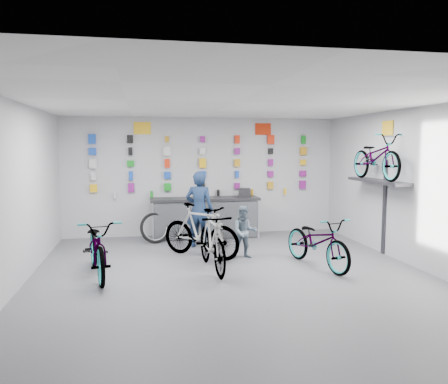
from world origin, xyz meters
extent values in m
plane|color=#505055|center=(0.00, 0.00, 0.00)|extent=(8.00, 8.00, 0.00)
plane|color=white|center=(0.00, 0.00, 3.00)|extent=(8.00, 8.00, 0.00)
plane|color=silver|center=(0.00, 4.00, 1.50)|extent=(7.00, 0.00, 7.00)
plane|color=silver|center=(0.00, -4.00, 1.50)|extent=(7.00, 0.00, 7.00)
plane|color=silver|center=(-3.50, 0.00, 1.50)|extent=(0.00, 8.00, 8.00)
plane|color=silver|center=(3.50, 0.00, 1.50)|extent=(0.00, 8.00, 8.00)
cube|color=black|center=(0.00, 3.55, 0.45)|extent=(2.60, 0.60, 0.90)
cube|color=silver|center=(0.00, 3.25, 0.48)|extent=(2.60, 0.02, 0.90)
cube|color=silver|center=(-1.30, 3.25, 0.48)|extent=(0.04, 0.04, 0.96)
cube|color=silver|center=(1.30, 3.25, 0.48)|extent=(0.04, 0.04, 0.96)
cube|color=black|center=(0.00, 3.55, 0.97)|extent=(2.70, 0.66, 0.06)
cube|color=yellow|center=(-2.70, 3.93, 1.25)|extent=(0.17, 0.06, 0.19)
cube|color=#821777|center=(-1.80, 3.93, 1.25)|extent=(0.15, 0.06, 0.23)
cube|color=#128D1C|center=(-0.90, 3.93, 1.25)|extent=(0.17, 0.06, 0.19)
cube|color=black|center=(0.00, 3.93, 1.25)|extent=(0.10, 0.06, 0.23)
cube|color=#821777|center=(0.90, 3.93, 1.25)|extent=(0.14, 0.06, 0.15)
cube|color=#C58818|center=(1.80, 3.93, 1.25)|extent=(0.15, 0.06, 0.19)
cube|color=#821777|center=(2.70, 3.93, 1.25)|extent=(0.17, 0.06, 0.22)
cube|color=silver|center=(-2.70, 3.93, 1.55)|extent=(0.11, 0.06, 0.19)
cube|color=blue|center=(-1.80, 3.93, 1.55)|extent=(0.10, 0.06, 0.22)
cube|color=blue|center=(-0.90, 3.93, 1.55)|extent=(0.16, 0.06, 0.17)
cube|color=blue|center=(0.00, 3.93, 1.55)|extent=(0.15, 0.06, 0.18)
cube|color=blue|center=(0.90, 3.93, 1.55)|extent=(0.09, 0.06, 0.17)
cube|color=#821777|center=(1.80, 3.93, 1.55)|extent=(0.15, 0.06, 0.15)
cube|color=#821777|center=(2.70, 3.93, 1.55)|extent=(0.18, 0.06, 0.15)
cube|color=silver|center=(-2.70, 3.93, 1.85)|extent=(0.17, 0.06, 0.22)
cube|color=#128D1C|center=(-1.80, 3.93, 1.85)|extent=(0.17, 0.06, 0.15)
cube|color=red|center=(-0.90, 3.93, 1.85)|extent=(0.13, 0.06, 0.22)
cube|color=yellow|center=(0.00, 3.93, 1.85)|extent=(0.17, 0.06, 0.24)
cube|color=#C58818|center=(0.90, 3.93, 1.85)|extent=(0.15, 0.06, 0.19)
cube|color=#821777|center=(1.80, 3.93, 1.85)|extent=(0.13, 0.06, 0.17)
cube|color=yellow|center=(2.70, 3.93, 1.85)|extent=(0.15, 0.06, 0.14)
cube|color=blue|center=(-2.70, 3.93, 2.15)|extent=(0.18, 0.06, 0.17)
cube|color=black|center=(-1.80, 3.93, 2.15)|extent=(0.10, 0.06, 0.20)
cube|color=silver|center=(-0.90, 3.93, 2.15)|extent=(0.17, 0.06, 0.22)
cube|color=silver|center=(0.00, 3.93, 2.15)|extent=(0.14, 0.06, 0.15)
cube|color=#821777|center=(0.90, 3.93, 2.15)|extent=(0.13, 0.06, 0.16)
cube|color=black|center=(1.80, 3.93, 2.15)|extent=(0.12, 0.06, 0.16)
cube|color=#C58818|center=(2.70, 3.93, 2.15)|extent=(0.17, 0.06, 0.21)
cube|color=blue|center=(-2.70, 3.93, 2.45)|extent=(0.17, 0.06, 0.23)
cube|color=black|center=(-1.80, 3.93, 2.45)|extent=(0.15, 0.06, 0.20)
cube|color=#C58818|center=(-0.90, 3.93, 2.45)|extent=(0.10, 0.06, 0.15)
cube|color=#821777|center=(0.00, 3.93, 2.45)|extent=(0.12, 0.06, 0.16)
cube|color=red|center=(0.90, 3.93, 2.45)|extent=(0.12, 0.06, 0.21)
cube|color=red|center=(1.80, 3.93, 2.45)|extent=(0.18, 0.06, 0.24)
cube|color=#128D1C|center=(2.70, 3.93, 2.45)|extent=(0.11, 0.06, 0.21)
cylinder|color=silver|center=(-2.20, 3.91, 1.08)|extent=(0.07, 0.07, 0.16)
cylinder|color=#128D1C|center=(-1.30, 3.91, 1.08)|extent=(0.07, 0.07, 0.16)
cylinder|color=black|center=(0.40, 3.91, 1.08)|extent=(0.07, 0.07, 0.16)
cylinder|color=#C58818|center=(1.30, 3.91, 1.08)|extent=(0.07, 0.07, 0.16)
cylinder|color=yellow|center=(2.20, 3.91, 1.08)|extent=(0.07, 0.07, 0.16)
cube|color=#333338|center=(3.30, 1.20, 1.55)|extent=(0.38, 1.90, 0.06)
cube|color=#333338|center=(3.48, 1.20, 1.00)|extent=(0.04, 0.10, 2.00)
cube|color=yellow|center=(-1.50, 3.98, 2.72)|extent=(0.42, 0.02, 0.30)
cube|color=red|center=(1.60, 3.98, 2.72)|extent=(0.42, 0.02, 0.30)
cube|color=yellow|center=(3.48, 1.20, 2.65)|extent=(0.02, 0.40, 0.30)
imported|color=gray|center=(-2.32, 0.64, 0.53)|extent=(1.07, 2.10, 1.05)
imported|color=gray|center=(-0.30, 0.63, 0.55)|extent=(0.67, 1.88, 1.11)
imported|color=gray|center=(1.70, 0.50, 0.49)|extent=(1.10, 1.97, 0.98)
imported|color=gray|center=(-0.37, 1.63, 0.55)|extent=(1.71, 1.63, 1.11)
imported|color=gray|center=(3.25, 1.20, 2.05)|extent=(0.63, 1.80, 0.95)
imported|color=#152643|center=(-0.28, 2.52, 0.86)|extent=(0.74, 0.62, 1.72)
imported|color=slate|center=(0.50, 1.38, 0.54)|extent=(0.55, 0.44, 1.08)
torus|color=black|center=(-1.25, 3.17, 0.36)|extent=(0.78, 0.48, 0.73)
torus|color=silver|center=(-1.25, 3.17, 0.36)|extent=(0.63, 0.36, 0.59)
cube|color=black|center=(1.01, 3.55, 1.11)|extent=(0.32, 0.33, 0.22)
camera|label=1|loc=(-1.54, -7.11, 2.28)|focal=35.00mm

